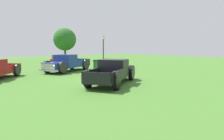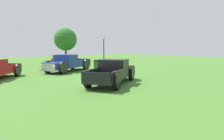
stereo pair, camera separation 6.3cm
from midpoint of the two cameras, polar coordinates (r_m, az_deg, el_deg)
The scene contains 7 objects.
ground_plane at distance 13.20m, azimuth -1.87°, elevation -3.54°, with size 80.00×80.00×0.00m, color #477A2D.
pickup_truck_foreground at distance 12.76m, azimuth 0.71°, elevation -0.49°, with size 5.33×4.18×1.57m.
pickup_truck_behind_left at distance 19.09m, azimuth -13.47°, elevation 1.85°, with size 5.69×3.96×1.65m.
sedan_distant_a at distance 26.72m, azimuth -15.41°, elevation 3.04°, with size 3.41×4.51×1.40m.
lamp_post_near at distance 23.31m, azimuth -2.36°, elevation 5.81°, with size 0.36×0.36×3.76m.
trash_can at distance 21.62m, azimuth -4.63°, elevation 1.76°, with size 0.59×0.59×0.95m.
oak_tree_west at distance 35.60m, azimuth -13.54°, elevation 8.77°, with size 3.98×3.98×5.72m.
Camera 2 is at (-7.87, -10.33, 2.36)m, focal length 30.95 mm.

